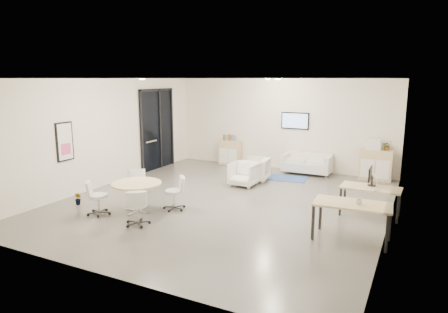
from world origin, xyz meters
name	(u,v)px	position (x,y,z in m)	size (l,w,h in m)	color
room_shell	(225,142)	(0.00, 0.00, 1.60)	(9.60, 10.60, 4.80)	#54514C
glass_door	(157,127)	(-3.95, 2.51, 1.50)	(0.09, 1.90, 2.85)	black
artwork	(65,142)	(-3.97, -1.60, 1.55)	(0.05, 0.54, 1.04)	black
wall_tv	(295,121)	(0.50, 4.46, 1.75)	(0.98, 0.06, 0.58)	black
ceiling_spots	(232,79)	(-0.20, 0.83, 3.18)	(3.14, 4.14, 0.03)	#FFEAC6
sideboard_left	(230,153)	(-1.91, 4.26, 0.45)	(0.81, 0.42, 0.91)	tan
sideboard_right	(376,165)	(3.27, 4.24, 0.49)	(0.99, 0.48, 0.99)	tan
books	(229,138)	(-1.96, 4.27, 1.02)	(0.47, 0.14, 0.22)	red
printer	(374,145)	(3.17, 4.24, 1.14)	(0.48, 0.41, 0.32)	white
loveseat	(307,164)	(1.09, 4.09, 0.33)	(1.61, 0.81, 0.60)	silver
blue_rug	(285,178)	(0.64, 3.12, 0.01)	(1.34, 0.89, 0.01)	#2C4B86
armchair_left	(255,168)	(-0.13, 2.42, 0.41)	(0.79, 0.74, 0.81)	silver
armchair_right	(244,173)	(-0.21, 1.67, 0.39)	(0.76, 0.71, 0.78)	silver
desk_rear	(371,190)	(3.54, 0.55, 0.63)	(1.36, 0.72, 0.70)	tan
desk_front	(352,207)	(3.40, -1.16, 0.70)	(1.53, 0.84, 0.77)	tan
monitor	(371,176)	(3.50, 0.70, 0.94)	(0.20, 0.50, 0.44)	black
round_table	(137,186)	(-1.55, -1.69, 0.65)	(1.20, 1.20, 0.73)	tan
meeting_chairs	(137,196)	(-1.55, -1.69, 0.41)	(2.22, 2.22, 0.82)	white
plant_cabinet	(387,147)	(3.57, 4.23, 1.10)	(0.28, 0.31, 0.24)	#3F7F3F
plant_floor	(78,202)	(-3.25, -1.95, 0.07)	(0.18, 0.33, 0.15)	#3F7F3F
cup	(359,201)	(3.52, -1.16, 0.83)	(0.12, 0.09, 0.12)	white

